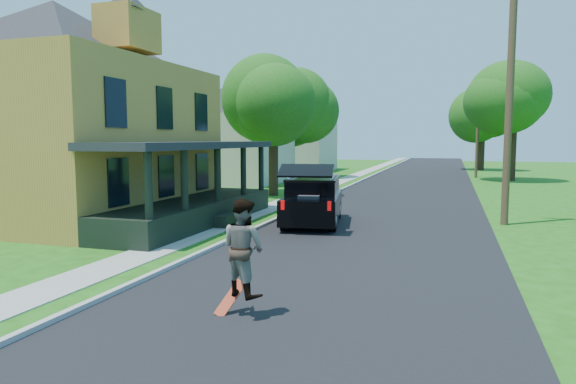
% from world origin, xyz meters
% --- Properties ---
extents(ground, '(140.00, 140.00, 0.00)m').
position_xyz_m(ground, '(0.00, 0.00, 0.00)').
color(ground, '#214F0F').
rests_on(ground, ground).
extents(street, '(8.00, 120.00, 0.02)m').
position_xyz_m(street, '(0.00, 20.00, 0.00)').
color(street, black).
rests_on(street, ground).
extents(curb, '(0.15, 120.00, 0.12)m').
position_xyz_m(curb, '(-4.05, 20.00, 0.00)').
color(curb, '#A5A49F').
rests_on(curb, ground).
extents(sidewalk, '(1.30, 120.00, 0.03)m').
position_xyz_m(sidewalk, '(-5.60, 20.00, 0.00)').
color(sidewalk, gray).
rests_on(sidewalk, ground).
extents(front_walk, '(6.50, 1.20, 0.03)m').
position_xyz_m(front_walk, '(-9.50, 6.00, 0.00)').
color(front_walk, gray).
rests_on(front_walk, ground).
extents(main_house, '(15.56, 15.56, 10.10)m').
position_xyz_m(main_house, '(-12.80, 5.99, 4.92)').
color(main_house, gold).
rests_on(main_house, ground).
extents(neighbor_house_mid, '(12.78, 12.78, 8.30)m').
position_xyz_m(neighbor_house_mid, '(-13.50, 24.00, 4.19)').
color(neighbor_house_mid, beige).
rests_on(neighbor_house_mid, ground).
extents(neighbor_house_far, '(12.78, 12.78, 8.30)m').
position_xyz_m(neighbor_house_far, '(-13.50, 40.00, 4.19)').
color(neighbor_house_far, beige).
rests_on(neighbor_house_far, ground).
extents(black_suv, '(2.69, 5.35, 2.38)m').
position_xyz_m(black_suv, '(-2.44, 7.27, 0.91)').
color(black_suv, black).
rests_on(black_suv, ground).
extents(skateboarder, '(1.06, 0.97, 1.78)m').
position_xyz_m(skateboarder, '(-1.00, -3.00, 1.27)').
color(skateboarder, black).
rests_on(skateboarder, ground).
extents(skateboard, '(0.48, 0.50, 0.65)m').
position_xyz_m(skateboard, '(-1.28, -2.97, 0.27)').
color(skateboard, red).
rests_on(skateboard, ground).
extents(tree_left_mid, '(6.15, 5.89, 8.36)m').
position_xyz_m(tree_left_mid, '(-7.25, 16.33, 5.48)').
color(tree_left_mid, black).
rests_on(tree_left_mid, ground).
extents(tree_left_far, '(6.02, 6.00, 9.24)m').
position_xyz_m(tree_left_far, '(-10.33, 29.69, 6.20)').
color(tree_left_far, black).
rests_on(tree_left_far, ground).
extents(tree_right_mid, '(7.06, 6.84, 9.59)m').
position_xyz_m(tree_right_mid, '(6.94, 31.92, 6.37)').
color(tree_right_mid, black).
rests_on(tree_right_mid, ground).
extents(tree_right_far, '(7.07, 6.71, 9.22)m').
position_xyz_m(tree_right_far, '(5.40, 46.15, 6.08)').
color(tree_right_far, black).
rests_on(tree_right_far, ground).
extents(utility_pole_near, '(1.67, 0.50, 10.66)m').
position_xyz_m(utility_pole_near, '(4.50, 9.33, 5.48)').
color(utility_pole_near, '#4B3422').
rests_on(utility_pole_near, ground).
extents(utility_pole_far, '(1.42, 0.25, 7.17)m').
position_xyz_m(utility_pole_far, '(4.50, 34.47, 3.71)').
color(utility_pole_far, '#4B3422').
rests_on(utility_pole_far, ground).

